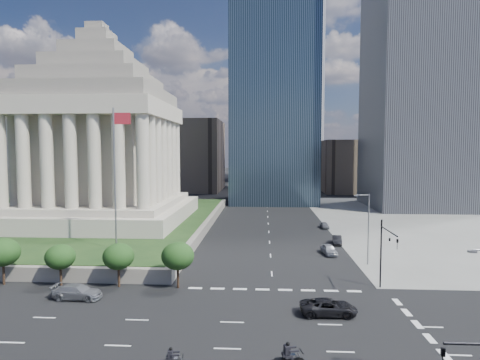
# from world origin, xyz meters

# --- Properties ---
(ground) EXTENTS (500.00, 500.00, 0.00)m
(ground) POSITION_xyz_m (0.00, 100.00, 0.00)
(ground) COLOR black
(ground) RESTS_ON ground
(sidewalk_ne) EXTENTS (68.00, 90.00, 0.03)m
(sidewalk_ne) POSITION_xyz_m (46.00, 60.00, 0.01)
(sidewalk_ne) COLOR slate
(sidewalk_ne) RESTS_ON ground
(plaza_terrace) EXTENTS (66.00, 70.00, 1.80)m
(plaza_terrace) POSITION_xyz_m (-45.00, 50.00, 0.90)
(plaza_terrace) COLOR slate
(plaza_terrace) RESTS_ON ground
(plaza_lawn) EXTENTS (64.00, 68.00, 0.10)m
(plaza_lawn) POSITION_xyz_m (-45.00, 50.00, 1.85)
(plaza_lawn) COLOR #1A3214
(plaza_lawn) RESTS_ON plaza_terrace
(war_memorial) EXTENTS (34.00, 34.00, 39.00)m
(war_memorial) POSITION_xyz_m (-34.00, 48.00, 21.40)
(war_memorial) COLOR #A9A18E
(war_memorial) RESTS_ON plaza_lawn
(flagpole) EXTENTS (2.52, 0.24, 20.00)m
(flagpole) POSITION_xyz_m (-21.83, 24.00, 13.11)
(flagpole) COLOR slate
(flagpole) RESTS_ON plaza_lawn
(midrise_glass) EXTENTS (26.00, 26.00, 60.00)m
(midrise_glass) POSITION_xyz_m (2.00, 95.00, 30.00)
(midrise_glass) COLOR black
(midrise_glass) RESTS_ON ground
(highrise_ne) EXTENTS (26.00, 28.00, 100.00)m
(highrise_ne) POSITION_xyz_m (42.00, 85.00, 50.00)
(highrise_ne) COLOR black
(highrise_ne) RESTS_ON ground
(building_filler_ne) EXTENTS (20.00, 30.00, 20.00)m
(building_filler_ne) POSITION_xyz_m (32.00, 130.00, 10.00)
(building_filler_ne) COLOR brown
(building_filler_ne) RESTS_ON ground
(building_filler_nw) EXTENTS (24.00, 30.00, 28.00)m
(building_filler_nw) POSITION_xyz_m (-30.00, 130.00, 14.00)
(building_filler_nw) COLOR brown
(building_filler_nw) RESTS_ON ground
(traffic_signal_ne) EXTENTS (0.30, 5.74, 8.00)m
(traffic_signal_ne) POSITION_xyz_m (12.50, 13.70, 5.25)
(traffic_signal_ne) COLOR black
(traffic_signal_ne) RESTS_ON ground
(street_lamp_north) EXTENTS (2.13, 0.22, 10.00)m
(street_lamp_north) POSITION_xyz_m (13.33, 25.00, 5.66)
(street_lamp_north) COLOR slate
(street_lamp_north) RESTS_ON ground
(pickup_truck) EXTENTS (5.56, 2.67, 1.53)m
(pickup_truck) POSITION_xyz_m (5.21, 7.24, 0.76)
(pickup_truck) COLOR black
(pickup_truck) RESTS_ON ground
(suv_grey) EXTENTS (2.42, 5.44, 1.55)m
(suv_grey) POSITION_xyz_m (-21.10, 9.97, 0.78)
(suv_grey) COLOR slate
(suv_grey) RESTS_ON ground
(parked_sedan_near) EXTENTS (4.68, 2.40, 1.52)m
(parked_sedan_near) POSITION_xyz_m (9.00, 30.39, 0.76)
(parked_sedan_near) COLOR #9A9CA2
(parked_sedan_near) RESTS_ON ground
(parked_sedan_mid) EXTENTS (2.03, 4.42, 1.40)m
(parked_sedan_mid) POSITION_xyz_m (11.50, 37.33, 0.70)
(parked_sedan_mid) COLOR black
(parked_sedan_mid) RESTS_ON ground
(parked_sedan_far) EXTENTS (3.72, 1.63, 1.25)m
(parked_sedan_far) POSITION_xyz_m (11.50, 51.33, 0.62)
(parked_sedan_far) COLOR #56585D
(parked_sedan_far) RESTS_ON ground
(motorcycle_lead) EXTENTS (2.98, 1.46, 2.14)m
(motorcycle_lead) POSITION_xyz_m (0.53, -2.93, 1.07)
(motorcycle_lead) COLOR black
(motorcycle_lead) RESTS_ON ground
(motorcycle_trail) EXTENTS (2.48, 0.96, 1.80)m
(motorcycle_trail) POSITION_xyz_m (-7.89, -3.50, 0.90)
(motorcycle_trail) COLOR black
(motorcycle_trail) RESTS_ON ground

